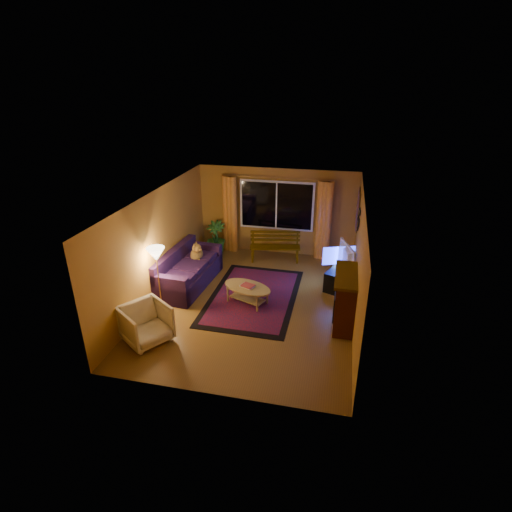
% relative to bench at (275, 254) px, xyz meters
% --- Properties ---
extents(floor, '(4.50, 6.00, 0.02)m').
position_rel_bench_xyz_m(floor, '(-0.08, -2.39, -0.22)').
color(floor, brown).
rests_on(floor, ground).
extents(ceiling, '(4.50, 6.00, 0.02)m').
position_rel_bench_xyz_m(ceiling, '(-0.08, -2.39, 2.30)').
color(ceiling, white).
rests_on(ceiling, ground).
extents(wall_back, '(4.50, 0.02, 2.50)m').
position_rel_bench_xyz_m(wall_back, '(-0.08, 0.62, 1.04)').
color(wall_back, '#BA832E').
rests_on(wall_back, ground).
extents(wall_left, '(0.02, 6.00, 2.50)m').
position_rel_bench_xyz_m(wall_left, '(-2.34, -2.39, 1.04)').
color(wall_left, '#BA832E').
rests_on(wall_left, ground).
extents(wall_right, '(0.02, 6.00, 2.50)m').
position_rel_bench_xyz_m(wall_right, '(2.18, -2.39, 1.04)').
color(wall_right, '#BA832E').
rests_on(wall_right, ground).
extents(window, '(2.00, 0.02, 1.30)m').
position_rel_bench_xyz_m(window, '(-0.08, 0.55, 1.24)').
color(window, black).
rests_on(window, wall_back).
extents(curtain_rod, '(3.20, 0.03, 0.03)m').
position_rel_bench_xyz_m(curtain_rod, '(-0.08, 0.51, 2.04)').
color(curtain_rod, '#BF8C3F').
rests_on(curtain_rod, wall_back).
extents(curtain_left, '(0.36, 0.36, 2.24)m').
position_rel_bench_xyz_m(curtain_left, '(-1.43, 0.49, 0.91)').
color(curtain_left, '#F69A36').
rests_on(curtain_left, ground).
extents(curtain_right, '(0.36, 0.36, 2.24)m').
position_rel_bench_xyz_m(curtain_right, '(1.27, 0.49, 0.91)').
color(curtain_right, '#F69A36').
rests_on(curtain_right, ground).
extents(bench, '(1.44, 0.65, 0.42)m').
position_rel_bench_xyz_m(bench, '(0.00, 0.00, 0.00)').
color(bench, '#3F2900').
rests_on(bench, ground).
extents(potted_plant, '(0.60, 0.60, 0.98)m').
position_rel_bench_xyz_m(potted_plant, '(-1.78, 0.14, 0.28)').
color(potted_plant, '#235B1E').
rests_on(potted_plant, ground).
extents(sofa, '(1.11, 2.28, 0.90)m').
position_rel_bench_xyz_m(sofa, '(-1.85, -1.88, 0.24)').
color(sofa, '#251237').
rests_on(sofa, ground).
extents(dog, '(0.44, 0.51, 0.47)m').
position_rel_bench_xyz_m(dog, '(-1.80, -1.38, 0.47)').
color(dog, olive).
rests_on(dog, sofa).
extents(armchair, '(1.11, 1.12, 0.85)m').
position_rel_bench_xyz_m(armchair, '(-1.79, -4.26, 0.22)').
color(armchair, beige).
rests_on(armchair, ground).
extents(floor_lamp, '(0.25, 0.25, 1.44)m').
position_rel_bench_xyz_m(floor_lamp, '(-2.08, -3.01, 0.51)').
color(floor_lamp, '#BF8C3F').
rests_on(floor_lamp, ground).
extents(rug, '(2.02, 3.17, 0.02)m').
position_rel_bench_xyz_m(rug, '(-0.13, -2.14, -0.20)').
color(rug, maroon).
rests_on(rug, ground).
extents(coffee_table, '(1.52, 1.52, 0.43)m').
position_rel_bench_xyz_m(coffee_table, '(-0.21, -2.43, 0.00)').
color(coffee_table, '#A78B47').
rests_on(coffee_table, ground).
extents(tv_console, '(0.82, 1.27, 0.50)m').
position_rel_bench_xyz_m(tv_console, '(1.86, -1.07, 0.04)').
color(tv_console, black).
rests_on(tv_console, ground).
extents(television, '(0.47, 1.00, 0.58)m').
position_rel_bench_xyz_m(television, '(1.86, -1.07, 0.59)').
color(television, black).
rests_on(television, tv_console).
extents(fireplace, '(0.40, 1.20, 1.10)m').
position_rel_bench_xyz_m(fireplace, '(1.97, -2.79, 0.34)').
color(fireplace, maroon).
rests_on(fireplace, ground).
extents(mirror_cluster, '(0.06, 0.60, 0.56)m').
position_rel_bench_xyz_m(mirror_cluster, '(2.13, -1.09, 1.59)').
color(mirror_cluster, black).
rests_on(mirror_cluster, wall_right).
extents(painting, '(0.04, 0.76, 0.96)m').
position_rel_bench_xyz_m(painting, '(2.14, 0.06, 1.44)').
color(painting, '#D2521E').
rests_on(painting, wall_right).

